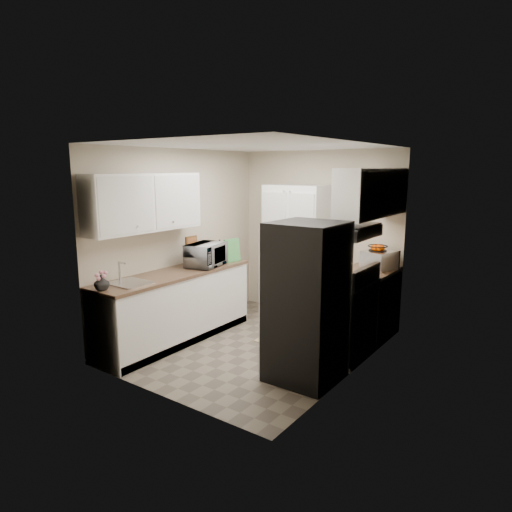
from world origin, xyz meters
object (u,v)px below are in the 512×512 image
(microwave, at_px, (206,255))
(wine_bottle, at_px, (220,251))
(refrigerator, at_px, (306,302))
(toaster_oven, at_px, (380,260))
(electric_range, at_px, (341,317))
(pantry_cabinet, at_px, (297,253))

(microwave, bearing_deg, wine_bottle, -0.71)
(refrigerator, relative_size, toaster_oven, 3.93)
(electric_range, relative_size, refrigerator, 0.66)
(wine_bottle, bearing_deg, electric_range, -2.58)
(refrigerator, distance_m, microwave, 1.93)
(electric_range, bearing_deg, refrigerator, -92.48)
(wine_bottle, bearing_deg, microwave, -77.68)
(microwave, xyz_separation_m, toaster_oven, (2.00, 1.19, -0.03))
(pantry_cabinet, bearing_deg, microwave, -120.02)
(wine_bottle, height_order, toaster_oven, wine_bottle)
(microwave, distance_m, toaster_oven, 2.33)
(pantry_cabinet, height_order, refrigerator, pantry_cabinet)
(pantry_cabinet, distance_m, wine_bottle, 1.16)
(pantry_cabinet, relative_size, toaster_oven, 4.62)
(pantry_cabinet, relative_size, refrigerator, 1.18)
(electric_range, xyz_separation_m, toaster_oven, (0.12, 0.89, 0.57))
(microwave, bearing_deg, toaster_oven, -72.30)
(refrigerator, height_order, microwave, refrigerator)
(refrigerator, bearing_deg, pantry_cabinet, 123.46)
(refrigerator, bearing_deg, microwave, 164.98)
(electric_range, relative_size, microwave, 1.99)
(pantry_cabinet, bearing_deg, wine_bottle, -133.58)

